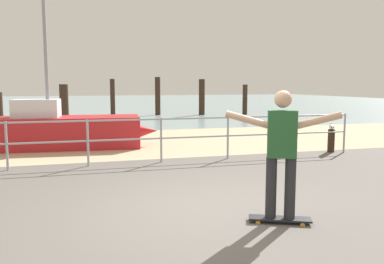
{
  "coord_description": "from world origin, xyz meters",
  "views": [
    {
      "loc": [
        -1.59,
        -5.23,
        1.81
      ],
      "look_at": [
        0.42,
        2.0,
        0.9
      ],
      "focal_mm": 36.84,
      "sensor_mm": 36.0,
      "label": 1
    }
  ],
  "objects_px": {
    "bollard_short": "(331,141)",
    "skateboard": "(280,219)",
    "sailboat": "(66,130)",
    "seagull": "(332,126)",
    "skateboarder": "(282,147)"
  },
  "relations": [
    {
      "from": "bollard_short",
      "to": "skateboard",
      "type": "bearing_deg",
      "value": -130.87
    },
    {
      "from": "skateboarder",
      "to": "seagull",
      "type": "height_order",
      "value": "skateboarder"
    },
    {
      "from": "skateboarder",
      "to": "bollard_short",
      "type": "relative_size",
      "value": 2.64
    },
    {
      "from": "skateboard",
      "to": "skateboarder",
      "type": "relative_size",
      "value": 0.49
    },
    {
      "from": "sailboat",
      "to": "seagull",
      "type": "distance_m",
      "value": 7.3
    },
    {
      "from": "skateboard",
      "to": "seagull",
      "type": "xyz_separation_m",
      "value": [
        3.92,
        4.53,
        0.63
      ]
    },
    {
      "from": "sailboat",
      "to": "bollard_short",
      "type": "relative_size",
      "value": 8.02
    },
    {
      "from": "skateboard",
      "to": "seagull",
      "type": "distance_m",
      "value": 6.02
    },
    {
      "from": "skateboard",
      "to": "skateboarder",
      "type": "bearing_deg",
      "value": 146.31
    },
    {
      "from": "sailboat",
      "to": "seagull",
      "type": "relative_size",
      "value": 11.53
    },
    {
      "from": "sailboat",
      "to": "skateboard",
      "type": "relative_size",
      "value": 6.17
    },
    {
      "from": "seagull",
      "to": "skateboard",
      "type": "bearing_deg",
      "value": -130.85
    },
    {
      "from": "skateboard",
      "to": "bollard_short",
      "type": "bearing_deg",
      "value": 49.13
    },
    {
      "from": "sailboat",
      "to": "skateboarder",
      "type": "distance_m",
      "value": 7.72
    },
    {
      "from": "skateboarder",
      "to": "seagull",
      "type": "relative_size",
      "value": 3.79
    }
  ]
}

